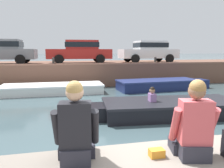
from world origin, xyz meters
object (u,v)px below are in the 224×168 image
(boat_moored_central_white, at_px, (48,89))
(person_seated_left, at_px, (76,131))
(motorboat_passing, at_px, (165,108))
(car_centre_white, at_px, (149,51))
(mooring_bollard_east, at_px, (155,60))
(car_leftmost_grey, at_px, (1,51))
(car_left_inner_red, at_px, (80,51))
(bottle_drink, at_px, (188,152))
(person_seated_right, at_px, (193,128))
(boat_moored_east_navy, at_px, (161,85))
(mooring_bollard_mid, at_px, (53,61))

(boat_moored_central_white, bearing_deg, person_seated_left, -84.19)
(motorboat_passing, distance_m, car_centre_white, 9.31)
(mooring_bollard_east, bearing_deg, person_seated_left, -117.86)
(car_leftmost_grey, bearing_deg, person_seated_left, -72.88)
(boat_moored_central_white, relative_size, motorboat_passing, 1.09)
(car_leftmost_grey, relative_size, car_left_inner_red, 1.00)
(car_left_inner_red, distance_m, bottle_drink, 13.10)
(person_seated_right, bearing_deg, car_left_inner_red, 91.48)
(car_centre_white, bearing_deg, boat_moored_east_navy, -100.85)
(mooring_bollard_mid, xyz_separation_m, bottle_drink, (1.98, -11.17, -0.64))
(boat_moored_central_white, relative_size, boat_moored_east_navy, 1.10)
(car_centre_white, relative_size, bottle_drink, 20.52)
(mooring_bollard_east, relative_size, person_seated_right, 0.46)
(motorboat_passing, bearing_deg, bottle_drink, -113.14)
(car_leftmost_grey, xyz_separation_m, person_seated_right, (5.32, -12.98, -0.97))
(mooring_bollard_mid, bearing_deg, boat_moored_east_navy, -17.66)
(boat_moored_central_white, distance_m, person_seated_left, 9.21)
(boat_moored_central_white, xyz_separation_m, mooring_bollard_east, (6.69, 1.79, 1.38))
(mooring_bollard_mid, bearing_deg, bottle_drink, -79.97)
(car_left_inner_red, bearing_deg, person_seated_right, -88.52)
(car_centre_white, distance_m, mooring_bollard_mid, 7.02)
(motorboat_passing, distance_m, person_seated_right, 4.80)
(boat_moored_east_navy, distance_m, motorboat_passing, 5.31)
(mooring_bollard_mid, xyz_separation_m, mooring_bollard_east, (6.44, 0.00, 0.00))
(mooring_bollard_mid, distance_m, mooring_bollard_east, 6.44)
(motorboat_passing, bearing_deg, boat_moored_central_white, 129.54)
(mooring_bollard_east, distance_m, bottle_drink, 12.05)
(motorboat_passing, xyz_separation_m, car_centre_white, (2.88, 8.64, 1.96))
(person_seated_right, relative_size, bottle_drink, 4.73)
(mooring_bollard_mid, bearing_deg, boat_moored_central_white, -97.81)
(boat_moored_east_navy, relative_size, mooring_bollard_mid, 12.48)
(boat_moored_central_white, distance_m, person_seated_right, 9.66)
(car_centre_white, distance_m, person_seated_left, 14.17)
(person_seated_left, distance_m, bottle_drink, 1.35)
(boat_moored_east_navy, height_order, car_centre_white, car_centre_white)
(car_centre_white, height_order, bottle_drink, car_centre_white)
(car_centre_white, bearing_deg, bottle_drink, -110.07)
(motorboat_passing, bearing_deg, person_seated_right, -112.38)
(car_leftmost_grey, distance_m, mooring_bollard_mid, 3.80)
(person_seated_right, bearing_deg, car_centre_white, 70.21)
(boat_moored_central_white, bearing_deg, mooring_bollard_mid, 82.19)
(boat_moored_east_navy, distance_m, mooring_bollard_east, 2.37)
(mooring_bollard_east, bearing_deg, car_centre_white, 80.92)
(person_seated_left, relative_size, bottle_drink, 4.73)
(motorboat_passing, distance_m, bottle_drink, 4.85)
(boat_moored_east_navy, bearing_deg, motorboat_passing, -113.98)
(boat_moored_central_white, xyz_separation_m, car_leftmost_grey, (-3.01, 3.66, 1.98))
(car_leftmost_grey, xyz_separation_m, car_centre_white, (9.99, 0.00, -0.00))
(car_leftmost_grey, relative_size, mooring_bollard_east, 9.77)
(boat_moored_central_white, bearing_deg, car_leftmost_grey, 129.39)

